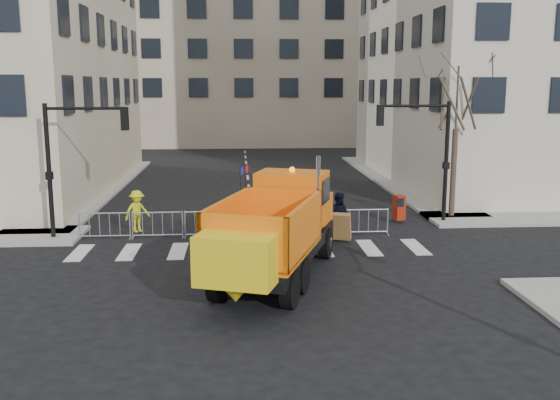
{
  "coord_description": "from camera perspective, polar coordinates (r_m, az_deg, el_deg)",
  "views": [
    {
      "loc": [
        -0.63,
        -17.15,
        6.11
      ],
      "look_at": [
        0.7,
        2.5,
        2.45
      ],
      "focal_mm": 40.0,
      "sensor_mm": 36.0,
      "label": 1
    }
  ],
  "objects": [
    {
      "name": "ground",
      "position": [
        18.22,
        -1.69,
        -9.07
      ],
      "size": [
        120.0,
        120.0,
        0.0
      ],
      "primitive_type": "plane",
      "color": "black",
      "rests_on": "ground"
    },
    {
      "name": "street_tree",
      "position": [
        29.44,
        15.72,
        5.54
      ],
      "size": [
        3.0,
        3.0,
        7.5
      ],
      "primitive_type": null,
      "color": "#382B21",
      "rests_on": "ground"
    },
    {
      "name": "building_far",
      "position": [
        69.41,
        -3.46,
        15.38
      ],
      "size": [
        30.0,
        18.0,
        24.0
      ],
      "primitive_type": "cube",
      "color": "tan",
      "rests_on": "ground"
    },
    {
      "name": "newspaper_box",
      "position": [
        28.28,
        10.84,
        -0.69
      ],
      "size": [
        0.56,
        0.53,
        1.1
      ],
      "primitive_type": "cube",
      "rotation": [
        0.0,
        0.0,
        0.35
      ],
      "color": "maroon",
      "rests_on": "sidewalk_back"
    },
    {
      "name": "cop_c",
      "position": [
        24.87,
        2.96,
        -1.43
      ],
      "size": [
        1.2,
        1.01,
        1.93
      ],
      "primitive_type": "imported",
      "rotation": [
        0.0,
        0.0,
        3.72
      ],
      "color": "black",
      "rests_on": "ground"
    },
    {
      "name": "cop_a",
      "position": [
        24.82,
        2.31,
        -1.31
      ],
      "size": [
        0.79,
        0.56,
        2.04
      ],
      "primitive_type": "imported",
      "rotation": [
        0.0,
        0.0,
        3.24
      ],
      "color": "black",
      "rests_on": "ground"
    },
    {
      "name": "plow_truck",
      "position": [
        19.53,
        -0.4,
        -2.52
      ],
      "size": [
        5.65,
        10.17,
        3.82
      ],
      "rotation": [
        0.0,
        0.0,
        1.24
      ],
      "color": "black",
      "rests_on": "ground"
    },
    {
      "name": "traffic_light_left",
      "position": [
        25.96,
        -20.35,
        2.32
      ],
      "size": [
        0.18,
        0.18,
        5.4
      ],
      "primitive_type": "cylinder",
      "color": "black",
      "rests_on": "ground"
    },
    {
      "name": "cop_b",
      "position": [
        25.01,
        5.34,
        -1.42
      ],
      "size": [
        1.15,
        1.07,
        1.9
      ],
      "primitive_type": "imported",
      "rotation": [
        0.0,
        0.0,
        2.65
      ],
      "color": "black",
      "rests_on": "ground"
    },
    {
      "name": "crowd_barriers",
      "position": [
        25.37,
        -4.05,
        -2.16
      ],
      "size": [
        12.6,
        0.6,
        1.1
      ],
      "primitive_type": null,
      "color": "#9EA0A5",
      "rests_on": "ground"
    },
    {
      "name": "sidewalk_back",
      "position": [
        26.36,
        -2.4,
        -2.71
      ],
      "size": [
        64.0,
        5.0,
        0.15
      ],
      "primitive_type": "cube",
      "color": "gray",
      "rests_on": "ground"
    },
    {
      "name": "worker",
      "position": [
        26.12,
        -12.93,
        -1.0
      ],
      "size": [
        1.27,
        1.18,
        1.72
      ],
      "primitive_type": "imported",
      "rotation": [
        0.0,
        0.0,
        0.65
      ],
      "color": "#C9D218",
      "rests_on": "sidewalk_back"
    },
    {
      "name": "traffic_light_right",
      "position": [
        28.38,
        14.95,
        3.27
      ],
      "size": [
        0.18,
        0.18,
        5.4
      ],
      "primitive_type": "cylinder",
      "color": "black",
      "rests_on": "ground"
    }
  ]
}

